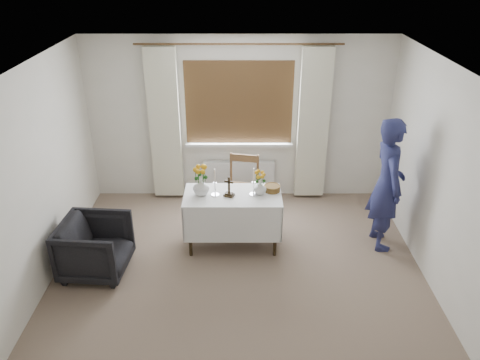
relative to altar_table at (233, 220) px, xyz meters
name	(u,v)px	position (x,y,z in m)	size (l,w,h in m)	color
ground	(239,298)	(0.08, -1.06, -0.38)	(5.00, 5.00, 0.00)	#876F5D
altar_table	(233,220)	(0.00, 0.00, 0.00)	(1.24, 0.64, 0.76)	white
wooden_chair	(242,191)	(0.12, 0.61, 0.11)	(0.45, 0.45, 0.98)	#53391C
armchair	(95,247)	(-1.65, -0.56, -0.03)	(0.75, 0.77, 0.70)	black
person	(387,184)	(1.96, 0.05, 0.50)	(0.65, 0.42, 1.77)	navy
radiator	(239,179)	(0.08, 1.36, -0.08)	(1.10, 0.10, 0.60)	silver
wooden_cross	(229,187)	(-0.04, -0.04, 0.52)	(0.13, 0.09, 0.27)	black
candlestick_left	(215,182)	(-0.22, -0.01, 0.56)	(0.10, 0.10, 0.37)	white
candlestick_right	(254,182)	(0.26, 0.00, 0.57)	(0.11, 0.11, 0.37)	white
flower_vase_left	(201,187)	(-0.40, 0.01, 0.49)	(0.21, 0.21, 0.22)	silver
flower_vase_right	(260,188)	(0.35, 0.02, 0.47)	(0.16, 0.16, 0.17)	silver
wicker_basket	(272,188)	(0.51, 0.10, 0.42)	(0.20, 0.20, 0.08)	brown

